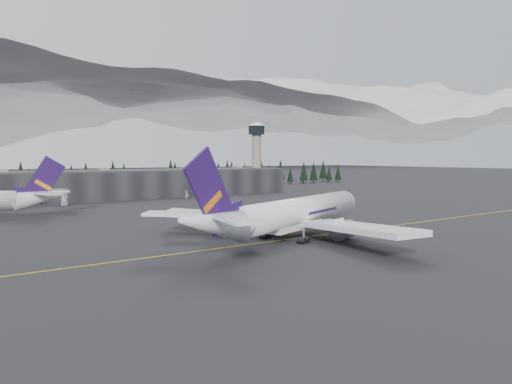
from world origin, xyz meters
TOP-DOWN VIEW (x-y plane):
  - ground at (0.00, 0.00)m, footprint 1400.00×1400.00m
  - taxiline at (0.00, -2.00)m, footprint 400.00×0.40m
  - terminal at (0.00, 125.00)m, footprint 160.00×30.00m
  - control_tower at (75.00, 128.00)m, footprint 10.00×10.00m
  - treeline at (0.00, 162.00)m, footprint 360.00×20.00m
  - jet_main at (-6.84, -2.32)m, footprint 66.31×59.19m
  - gse_vehicle_a at (-32.33, 99.90)m, footprint 2.73×5.11m
  - gse_vehicle_b at (19.53, 102.36)m, footprint 3.85×1.57m

SIDE VIEW (x-z plane):
  - ground at x=0.00m, z-range 0.00..0.00m
  - taxiline at x=0.00m, z-range 0.00..0.02m
  - gse_vehicle_b at x=19.53m, z-range 0.00..1.31m
  - gse_vehicle_a at x=-32.33m, z-range 0.00..1.36m
  - jet_main at x=-6.84m, z-range -4.41..15.81m
  - terminal at x=0.00m, z-range 0.00..12.60m
  - treeline at x=0.00m, z-range 0.00..15.00m
  - control_tower at x=75.00m, z-range 4.56..42.26m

